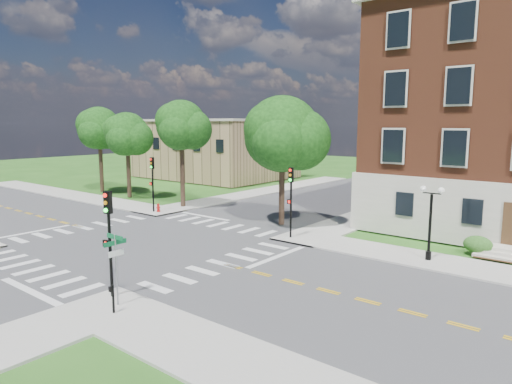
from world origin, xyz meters
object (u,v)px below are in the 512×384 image
Objects in this scene: traffic_signal_ne at (291,193)px; fire_hydrant at (158,208)px; twin_lamp_west at (430,219)px; push_button_post at (113,297)px; traffic_signal_se at (109,230)px; street_sign_pole at (116,256)px; traffic_signal_nw at (152,177)px.

traffic_signal_ne reaches higher than fire_hydrant.
twin_lamp_west reaches higher than push_button_post.
traffic_signal_se reaches higher than street_sign_pole.
twin_lamp_west is (23.82, 0.58, -0.66)m from traffic_signal_nw.
twin_lamp_west is 23.47m from fire_hydrant.
traffic_signal_ne reaches higher than street_sign_pole.
street_sign_pole is at bearing -118.70° from twin_lamp_west.
traffic_signal_nw is at bearing -178.59° from twin_lamp_west.
traffic_signal_se is at bearing -45.23° from fire_hydrant.
twin_lamp_west is 1.36× the size of street_sign_pole.
traffic_signal_ne is at bearing 89.22° from traffic_signal_se.
twin_lamp_west is 5.64× the size of fire_hydrant.
traffic_signal_se is at bearing -122.50° from twin_lamp_west.
street_sign_pole is 2.58× the size of push_button_post.
push_button_post is (0.57, -0.62, -1.51)m from street_sign_pole.
traffic_signal_ne is 14.72m from traffic_signal_nw.
traffic_signal_ne is 6.40× the size of fire_hydrant.
traffic_signal_se is 17.31m from twin_lamp_west.
traffic_signal_se is 1.13× the size of twin_lamp_west.
twin_lamp_west is at bearing 63.93° from push_button_post.
traffic_signal_se is 1.45m from street_sign_pole.
traffic_signal_ne is 14.53m from fire_hydrant.
fire_hydrant is (0.45, 0.19, -2.72)m from traffic_signal_nw.
twin_lamp_west is (9.29, 14.59, -0.66)m from traffic_signal_se.
push_button_post is (16.17, -15.05, -2.39)m from traffic_signal_nw.
traffic_signal_ne is 14.43m from street_sign_pole.
push_button_post is at bearing -42.95° from traffic_signal_nw.
traffic_signal_ne is at bearing -175.95° from twin_lamp_west.
twin_lamp_west is at bearing 4.05° from traffic_signal_ne.
traffic_signal_nw is (-14.52, 14.00, 0.00)m from traffic_signal_se.
push_button_post is at bearing -44.10° from fire_hydrant.
fire_hydrant is (-14.27, 0.25, -2.72)m from traffic_signal_ne.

